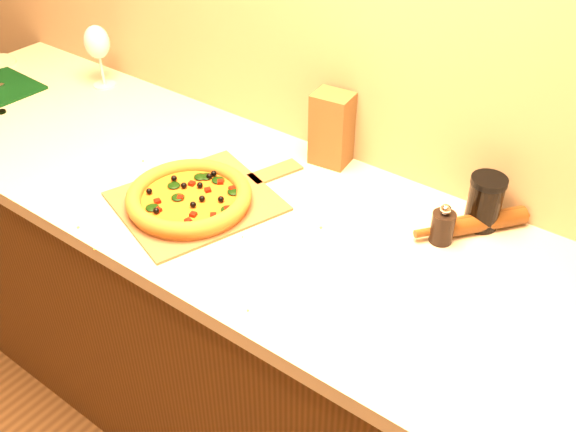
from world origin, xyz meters
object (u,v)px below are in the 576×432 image
object	(u,v)px
rolling_pin	(480,222)
pizza_peel	(201,199)
dark_jar	(485,202)
pepper_grinder	(443,226)
pizza	(189,197)
wine_glass	(97,44)

from	to	relation	value
rolling_pin	pizza_peel	bearing A→B (deg)	-153.49
pizza_peel	dark_jar	world-z (taller)	dark_jar
pizza_peel	pepper_grinder	size ratio (longest dim) A/B	5.19
pizza	dark_jar	world-z (taller)	dark_jar
pepper_grinder	rolling_pin	size ratio (longest dim) A/B	0.37
pizza	dark_jar	size ratio (longest dim) A/B	2.30
pizza_peel	dark_jar	bearing A→B (deg)	47.35
pizza	pepper_grinder	size ratio (longest dim) A/B	3.03
pizza_peel	pepper_grinder	bearing A→B (deg)	40.23
rolling_pin	wine_glass	distance (m)	1.29
wine_glass	pizza_peel	bearing A→B (deg)	-22.57
wine_glass	rolling_pin	bearing A→B (deg)	0.43
pepper_grinder	dark_jar	size ratio (longest dim) A/B	0.76
pepper_grinder	pizza_peel	bearing A→B (deg)	-158.93
pizza_peel	rolling_pin	bearing A→B (deg)	45.67
dark_jar	rolling_pin	bearing A→B (deg)	-71.49
pepper_grinder	dark_jar	distance (m)	0.12
pizza_peel	wine_glass	world-z (taller)	wine_glass
pizza	rolling_pin	size ratio (longest dim) A/B	1.12
wine_glass	dark_jar	world-z (taller)	wine_glass
pizza_peel	wine_glass	distance (m)	0.76
pepper_grinder	rolling_pin	bearing A→B (deg)	58.29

